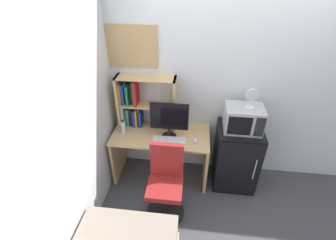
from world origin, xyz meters
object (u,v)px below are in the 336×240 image
at_px(monitor, 169,119).
at_px(mini_fridge, 236,157).
at_px(water_bottle, 123,127).
at_px(desk_fan, 252,97).
at_px(wall_corkboard, 130,46).
at_px(desk_chair, 166,186).
at_px(microwave, 243,119).
at_px(hutch_bookshelf, 138,102).
at_px(keyboard, 169,140).
at_px(computer_mouse, 195,141).

bearing_deg(monitor, mini_fridge, 3.56).
xyz_separation_m(water_bottle, desk_fan, (1.56, 0.02, 0.52)).
bearing_deg(monitor, wall_corkboard, 147.20).
distance_m(monitor, desk_chair, 0.81).
bearing_deg(water_bottle, desk_chair, -41.99).
height_order(microwave, wall_corkboard, wall_corkboard).
bearing_deg(desk_chair, hutch_bookshelf, 121.06).
bearing_deg(keyboard, desk_chair, -88.46).
bearing_deg(monitor, water_bottle, 177.13).
bearing_deg(wall_corkboard, mini_fridge, -11.02).
xyz_separation_m(water_bottle, desk_chair, (0.64, -0.58, -0.41)).
height_order(hutch_bookshelf, wall_corkboard, wall_corkboard).
distance_m(water_bottle, microwave, 1.53).
distance_m(desk_chair, wall_corkboard, 1.72).
bearing_deg(desk_fan, keyboard, -171.69).
distance_m(water_bottle, desk_chair, 0.95).
relative_size(keyboard, water_bottle, 2.24).
height_order(hutch_bookshelf, monitor, hutch_bookshelf).
distance_m(hutch_bookshelf, mini_fridge, 1.51).
xyz_separation_m(monitor, microwave, (0.90, 0.06, 0.03)).
xyz_separation_m(monitor, wall_corkboard, (-0.52, 0.33, 0.78)).
height_order(microwave, desk_chair, microwave).
relative_size(computer_mouse, water_bottle, 0.55).
xyz_separation_m(keyboard, mini_fridge, (0.89, 0.14, -0.31)).
relative_size(hutch_bookshelf, water_bottle, 4.12).
relative_size(mini_fridge, desk_chair, 0.94).
bearing_deg(hutch_bookshelf, desk_chair, -58.94).
bearing_deg(water_bottle, desk_fan, 0.85).
bearing_deg(hutch_bookshelf, water_bottle, -128.80).
distance_m(desk_fan, wall_corkboard, 1.56).
relative_size(keyboard, wall_corkboard, 0.62).
bearing_deg(microwave, computer_mouse, -167.23).
bearing_deg(desk_fan, hutch_bookshelf, 172.46).
bearing_deg(monitor, desk_fan, 3.26).
height_order(mini_fridge, microwave, microwave).
relative_size(monitor, desk_chair, 0.52).
distance_m(hutch_bookshelf, water_bottle, 0.37).
relative_size(desk_fan, wall_corkboard, 0.37).
bearing_deg(water_bottle, microwave, 1.07).
height_order(hutch_bookshelf, desk_chair, hutch_bookshelf).
relative_size(keyboard, computer_mouse, 4.04).
relative_size(monitor, computer_mouse, 4.79).
distance_m(keyboard, microwave, 0.95).
distance_m(monitor, keyboard, 0.28).
height_order(monitor, microwave, monitor).
distance_m(hutch_bookshelf, wall_corkboard, 0.72).
xyz_separation_m(hutch_bookshelf, mini_fridge, (1.35, -0.18, -0.65)).
bearing_deg(wall_corkboard, monitor, -32.80).
height_order(keyboard, desk_fan, desk_fan).
relative_size(monitor, mini_fridge, 0.55).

